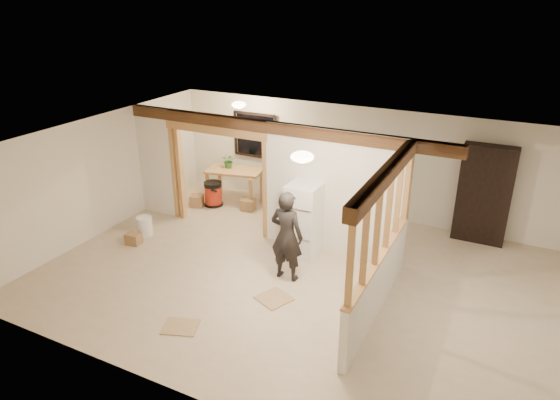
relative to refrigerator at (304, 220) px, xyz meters
The scene contains 28 objects.
floor 1.15m from the refrigerator, 73.98° to the right, with size 9.00×6.50×0.01m, color #CAB396.
ceiling 1.97m from the refrigerator, 73.98° to the right, with size 9.00×6.50×0.01m, color white.
wall_back 2.47m from the refrigerator, 84.23° to the left, with size 9.00×0.01×2.50m, color silver.
wall_front 4.14m from the refrigerator, 86.61° to the right, with size 9.00×0.01×2.50m, color silver.
wall_left 4.37m from the refrigerator, 168.75° to the right, with size 0.01×6.50×2.50m, color silver.
partition_left_stub 3.86m from the refrigerator, behind, with size 0.90×0.12×2.50m, color silver.
partition_center 0.77m from the refrigerator, 38.60° to the left, with size 2.80×0.12×2.50m, color silver.
doorway_frame 2.22m from the refrigerator, behind, with size 2.46×0.14×2.20m, color tan.
header_beam_back 1.85m from the refrigerator, 154.96° to the left, with size 7.00×0.18×0.22m, color #51321B.
header_beam_right 2.77m from the refrigerator, 34.07° to the right, with size 0.18×3.30×0.22m, color #51321B.
pony_wall 2.24m from the refrigerator, 34.07° to the right, with size 0.12×3.20×1.00m, color silver.
stud_partition 2.41m from the refrigerator, 34.07° to the right, with size 0.14×3.20×1.32m, color tan.
window_back 3.41m from the refrigerator, 135.41° to the left, with size 1.12×0.10×1.10m, color black.
ceiling_dome_main 2.27m from the refrigerator, 68.04° to the right, with size 0.36×0.36×0.16m, color #FFEABF.
ceiling_dome_util 3.20m from the refrigerator, 147.22° to the left, with size 0.32×0.32×0.14m, color #FFEABF.
hanging_bulb 2.40m from the refrigerator, 156.79° to the left, with size 0.07×0.07×0.07m, color #FFD88C.
refrigerator is the anchor object (origin of this frame).
woman 0.95m from the refrigerator, 84.39° to the right, with size 0.61×0.40×1.68m, color black.
work_table 3.08m from the refrigerator, 147.18° to the left, with size 1.32×0.66×0.83m, color tan.
potted_plant 3.27m from the refrigerator, 147.90° to the left, with size 0.32×0.28×0.36m, color #2C6B2F.
shop_vac 3.21m from the refrigerator, 157.06° to the left, with size 0.46×0.46×0.61m, color #A92613.
bookshelf 3.72m from the refrigerator, 35.68° to the left, with size 1.02×0.34×2.05m, color black.
bucket 3.47m from the refrigerator, 167.43° to the right, with size 0.32×0.32×0.41m, color white.
box_util_a 2.52m from the refrigerator, 146.12° to the left, with size 0.32×0.27×0.27m, color #966F48.
box_util_b 3.48m from the refrigerator, 162.57° to the left, with size 0.29×0.29×0.28m, color #966F48.
box_front 3.54m from the refrigerator, 160.21° to the right, with size 0.29×0.23×0.23m, color #966F48.
floor_panel_near 1.82m from the refrigerator, 82.94° to the right, with size 0.51×0.51×0.02m, color tan.
floor_panel_far 3.17m from the refrigerator, 103.88° to the right, with size 0.54×0.43×0.02m, color tan.
Camera 1 is at (3.24, -7.14, 4.82)m, focal length 32.00 mm.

